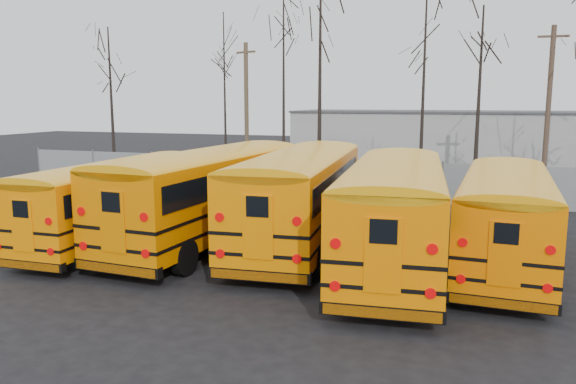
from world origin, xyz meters
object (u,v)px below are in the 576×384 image
(bus_c, at_px, (302,189))
(utility_pole_right, at_px, (548,106))
(bus_a, at_px, (120,194))
(utility_pole_left, at_px, (246,112))
(bus_e, at_px, (506,209))
(bus_b, at_px, (212,187))
(bus_d, at_px, (395,204))

(bus_c, xyz_separation_m, utility_pole_right, (9.33, 16.23, 2.67))
(bus_a, relative_size, utility_pole_left, 1.26)
(bus_e, xyz_separation_m, utility_pole_left, (-14.18, 13.87, 2.55))
(utility_pole_left, distance_m, utility_pole_right, 17.20)
(utility_pole_left, xyz_separation_m, utility_pole_right, (16.95, 2.90, 0.34))
(bus_a, relative_size, bus_e, 0.98)
(utility_pole_left, bearing_deg, utility_pole_right, 31.60)
(utility_pole_left, height_order, utility_pole_right, utility_pole_right)
(bus_b, relative_size, bus_c, 1.00)
(bus_c, bearing_deg, utility_pole_right, 55.29)
(bus_c, relative_size, bus_d, 1.02)
(utility_pole_left, bearing_deg, bus_b, -50.24)
(utility_pole_right, bearing_deg, bus_c, -121.82)
(bus_c, distance_m, utility_pole_right, 18.91)
(bus_a, distance_m, bus_d, 9.66)
(bus_d, distance_m, utility_pole_left, 18.73)
(bus_a, xyz_separation_m, bus_b, (3.13, 1.00, 0.25))
(utility_pole_right, bearing_deg, utility_pole_left, -172.23)
(bus_a, height_order, bus_d, bus_d)
(bus_c, height_order, utility_pole_right, utility_pole_right)
(bus_b, relative_size, utility_pole_right, 1.34)
(bus_a, xyz_separation_m, bus_e, (12.81, 1.09, 0.03))
(bus_d, bearing_deg, bus_c, 149.51)
(bus_a, relative_size, bus_d, 0.88)
(bus_d, height_order, utility_pole_right, utility_pole_right)
(bus_e, bearing_deg, bus_b, -176.86)
(bus_c, xyz_separation_m, bus_d, (3.41, -1.62, -0.04))
(bus_b, relative_size, utility_pole_left, 1.45)
(utility_pole_left, bearing_deg, bus_e, -22.46)
(utility_pole_left, bearing_deg, bus_d, -31.69)
(bus_e, bearing_deg, bus_c, 177.93)
(bus_a, relative_size, bus_b, 0.87)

